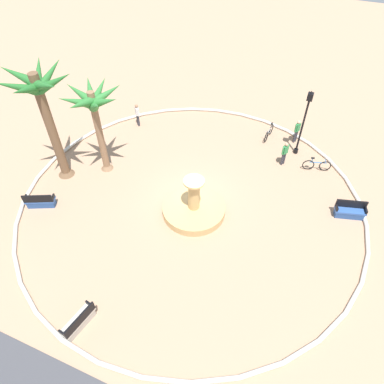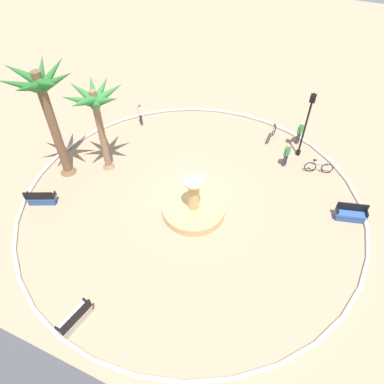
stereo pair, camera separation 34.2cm
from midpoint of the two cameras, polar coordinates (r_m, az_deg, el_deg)
ground_plane at (r=19.91m, az=0.39°, el=-1.53°), size 80.00×80.00×0.00m
plaza_curb at (r=19.84m, az=0.39°, el=-1.33°), size 19.04×19.04×0.20m
fountain at (r=19.12m, az=0.76°, el=-2.63°), size 3.41×3.41×2.39m
palm_tree_near_fountain at (r=20.12m, az=-22.25°, el=13.65°), size 4.06×3.96×6.81m
palm_tree_by_curb at (r=20.11m, az=-14.82°, el=13.32°), size 3.54×3.54×5.51m
bench_east at (r=16.31m, az=-17.74°, el=-19.00°), size 0.78×1.66×1.00m
bench_west at (r=20.67m, az=24.67°, el=-3.34°), size 1.68×0.90×1.00m
bench_north at (r=21.21m, az=-22.71°, el=-1.02°), size 1.66×1.12×1.00m
lamppost at (r=22.55m, az=18.51°, el=10.93°), size 0.32×0.32×4.45m
bicycle_red_frame at (r=24.72m, az=13.13°, el=9.14°), size 0.44×1.72×0.94m
bicycle_by_lamppost at (r=22.82m, az=20.17°, el=3.77°), size 1.67×0.61×0.94m
person_cyclist_helmet at (r=22.35m, az=15.47°, el=5.95°), size 0.35×0.47×1.65m
person_cyclist_photo at (r=24.43m, az=17.42°, el=9.28°), size 0.32×0.49×1.67m
person_pedestrian_stroll at (r=25.39m, az=-7.97°, el=12.51°), size 0.42×0.39×1.67m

